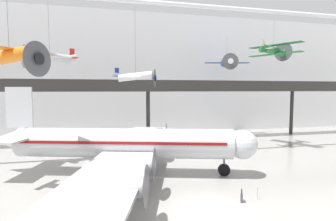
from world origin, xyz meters
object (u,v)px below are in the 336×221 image
suspended_plane_white_twin (136,77)px  suspended_plane_green_biplane (274,51)px  airliner_silver_main (123,144)px  suspended_plane_silver_racer (50,57)px  suspended_plane_orange_highwing (9,56)px  info_sign_pedestal (242,197)px  stanchion_barrier (257,195)px  suspended_plane_blue_trainer (227,61)px

suspended_plane_white_twin → suspended_plane_green_biplane: 22.46m
airliner_silver_main → suspended_plane_green_biplane: 28.04m
suspended_plane_green_biplane → suspended_plane_silver_racer: (-32.44, -1.44, -2.05)m
suspended_plane_orange_highwing → info_sign_pedestal: suspended_plane_orange_highwing is taller
stanchion_barrier → suspended_plane_white_twin: bearing=119.5°
suspended_plane_blue_trainer → info_sign_pedestal: suspended_plane_blue_trainer is taller
suspended_plane_white_twin → stanchion_barrier: (8.61, -15.21, -10.67)m
info_sign_pedestal → stanchion_barrier: bearing=32.4°
suspended_plane_silver_racer → suspended_plane_blue_trainer: size_ratio=0.95×
airliner_silver_main → suspended_plane_silver_racer: (-8.43, 6.72, 9.94)m
suspended_plane_blue_trainer → stanchion_barrier: bearing=-7.6°
suspended_plane_orange_highwing → suspended_plane_silver_racer: size_ratio=1.17×
suspended_plane_orange_highwing → suspended_plane_blue_trainer: suspended_plane_blue_trainer is taller
airliner_silver_main → suspended_plane_blue_trainer: size_ratio=3.76×
suspended_plane_white_twin → suspended_plane_blue_trainer: 25.16m
suspended_plane_orange_highwing → suspended_plane_green_biplane: size_ratio=1.20×
airliner_silver_main → stanchion_barrier: 14.49m
suspended_plane_white_twin → airliner_silver_main: bearing=-90.7°
suspended_plane_silver_racer → suspended_plane_blue_trainer: bearing=176.9°
suspended_plane_green_biplane → suspended_plane_blue_trainer: bearing=71.8°
airliner_silver_main → suspended_plane_white_twin: (2.09, 5.93, 7.59)m
suspended_plane_silver_racer → suspended_plane_white_twin: bearing=148.0°
suspended_plane_orange_highwing → stanchion_barrier: bearing=17.9°
suspended_plane_blue_trainer → suspended_plane_silver_racer: bearing=-52.2°
suspended_plane_orange_highwing → suspended_plane_green_biplane: 35.81m
suspended_plane_blue_trainer → stanchion_barrier: suspended_plane_blue_trainer is taller
suspended_plane_white_twin → suspended_plane_silver_racer: bearing=-165.6°
suspended_plane_silver_racer → stanchion_barrier: size_ratio=7.76×
suspended_plane_orange_highwing → info_sign_pedestal: (18.48, -5.26, -11.65)m
suspended_plane_green_biplane → suspended_plane_blue_trainer: same height
suspended_plane_blue_trainer → stanchion_barrier: 35.25m
airliner_silver_main → stanchion_barrier: size_ratio=30.84×
suspended_plane_orange_highwing → suspended_plane_white_twin: (11.51, 10.22, -1.11)m
suspended_plane_white_twin → stanchion_barrier: size_ratio=9.74×
airliner_silver_main → suspended_plane_green_biplane: suspended_plane_green_biplane is taller
suspended_plane_silver_racer → info_sign_pedestal: bearing=109.4°
airliner_silver_main → info_sign_pedestal: bearing=-30.1°
suspended_plane_orange_highwing → info_sign_pedestal: bearing=15.9°
suspended_plane_white_twin → suspended_plane_blue_trainer: (19.97, 14.78, 3.98)m
stanchion_barrier → suspended_plane_blue_trainer: bearing=69.3°
airliner_silver_main → suspended_plane_white_twin: bearing=87.0°
suspended_plane_green_biplane → suspended_plane_blue_trainer: size_ratio=0.92×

